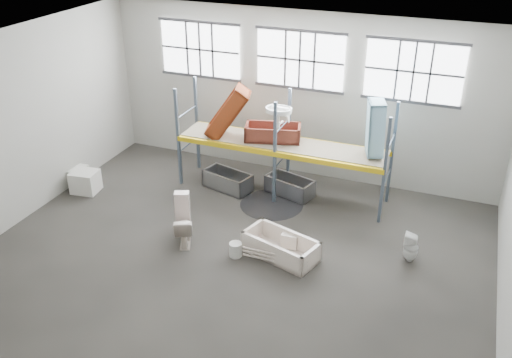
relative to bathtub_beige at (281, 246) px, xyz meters
The scene contains 33 objects.
floor 1.20m from the bathtub_beige, 156.88° to the right, with size 12.00×10.00×0.10m, color #49443E.
ceiling 4.92m from the bathtub_beige, 156.88° to the right, with size 12.00×10.00×0.10m, color silver.
wall_back 5.22m from the bathtub_beige, 102.99° to the left, with size 12.00×0.10×5.00m, color #A7A69B.
wall_front 6.03m from the bathtub_beige, 100.91° to the right, with size 12.00×0.10×5.00m, color #A8A79C.
wall_left 7.47m from the bathtub_beige, behind, with size 0.10×10.00×5.00m, color #A2A096.
window_left 7.03m from the bathtub_beige, 133.52° to the left, with size 2.60×0.04×1.60m, color white.
window_mid 5.69m from the bathtub_beige, 103.30° to the left, with size 2.60×0.04×1.60m, color white.
window_right 5.99m from the bathtub_beige, 64.51° to the left, with size 2.60×0.04×1.60m, color white.
rack_upright_la 4.90m from the bathtub_beige, 148.93° to the left, with size 0.08×0.08×3.00m, color slate.
rack_upright_lb 5.60m from the bathtub_beige, 138.07° to the left, with size 0.08×0.08×3.00m, color slate.
rack_upright_ma 2.94m from the bathtub_beige, 113.43° to the left, with size 0.08×0.08×3.00m, color slate.
rack_upright_mb 3.99m from the bathtub_beige, 106.22° to the left, with size 0.08×0.08×3.00m, color slate.
rack_upright_ra 3.36m from the bathtub_beige, 51.60° to the left, with size 0.08×0.08×3.00m, color slate.
rack_upright_rb 4.31m from the bathtub_beige, 62.00° to the left, with size 0.08×0.08×3.00m, color slate.
rack_beam_front 2.94m from the bathtub_beige, 113.43° to the left, with size 6.00×0.10×0.14m, color yellow.
rack_beam_back 3.99m from the bathtub_beige, 106.22° to the left, with size 6.00×0.10×0.14m, color yellow.
shelf_deck 3.48m from the bathtub_beige, 109.19° to the left, with size 5.90×1.10×0.03m, color gray.
wet_patch 2.50m from the bathtub_beige, 115.27° to the left, with size 1.80×1.80×0.00m, color black.
bathtub_beige is the anchor object (origin of this frame).
cistern_spare 0.30m from the bathtub_beige, 64.96° to the left, with size 0.40×0.19×0.38m, color beige.
sink_in_tub 0.86m from the bathtub_beige, 160.15° to the left, with size 0.39×0.39×0.14m, color beige.
toilet_beige 2.46m from the bathtub_beige, behind, with size 0.45×0.79×0.80m, color beige.
cistern_tall 2.74m from the bathtub_beige, behind, with size 0.37×0.24×1.14m, color silver.
toilet_white 3.10m from the bathtub_beige, 17.80° to the left, with size 0.34×0.35×0.75m, color white.
steel_tub_left 3.74m from the bathtub_beige, 134.27° to the left, with size 1.44×0.67×0.53m, color #A7A9AD, non-canonical shape.
steel_tub_right 3.15m from the bathtub_beige, 104.54° to the left, with size 1.39×0.65×0.51m, color #B5B6BD, non-canonical shape.
rust_tub_flat 3.77m from the bathtub_beige, 113.64° to the left, with size 1.56×0.73×0.44m, color brown, non-canonical shape.
rust_tub_tilted 4.49m from the bathtub_beige, 132.11° to the left, with size 1.63×0.76×0.46m, color #962D0F, non-canonical shape.
sink_on_shelf 3.56m from the bathtub_beige, 111.25° to the left, with size 0.74×0.57×0.65m, color white.
blue_tub_upright 4.06m from the bathtub_beige, 64.52° to the left, with size 1.47×0.69×0.41m, color #96CFE7, non-canonical shape.
bucket 1.10m from the bathtub_beige, 158.13° to the right, with size 0.31×0.31×0.36m, color silver.
carton_near 6.51m from the bathtub_beige, behind, with size 0.74×0.64×0.64m, color silver.
carton_far 7.15m from the bathtub_beige, 169.77° to the left, with size 0.64×0.64×0.53m, color silver.
Camera 1 is at (4.61, -10.16, 7.93)m, focal length 39.00 mm.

